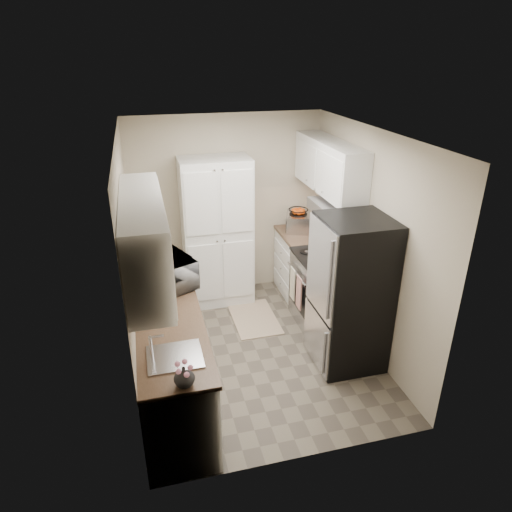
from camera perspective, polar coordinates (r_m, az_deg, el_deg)
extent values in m
plane|color=#665B4C|center=(5.49, 0.01, -11.64)|extent=(3.20, 3.20, 0.00)
cube|color=beige|center=(6.32, -3.65, 6.12)|extent=(2.60, 0.04, 2.50)
cube|color=beige|center=(3.53, 6.62, -10.08)|extent=(2.60, 0.04, 2.50)
cube|color=beige|center=(4.73, -15.41, -1.30)|extent=(0.04, 3.20, 2.50)
cube|color=beige|center=(5.31, 13.73, 1.77)|extent=(0.04, 3.20, 2.50)
cube|color=white|center=(4.49, 0.01, 15.03)|extent=(2.60, 3.20, 0.04)
cube|color=white|center=(3.81, -13.76, 2.03)|extent=(0.33, 1.60, 0.70)
cube|color=white|center=(5.73, 9.10, 10.62)|extent=(0.33, 1.55, 0.58)
cube|color=#99999E|center=(5.44, 9.99, 5.72)|extent=(0.45, 0.76, 0.13)
cube|color=#B7B7BC|center=(3.91, -10.12, -12.33)|extent=(0.45, 0.40, 0.02)
cube|color=brown|center=(4.94, -15.17, -1.03)|extent=(0.02, 0.22, 0.22)
cube|color=white|center=(6.10, -4.91, 2.92)|extent=(0.90, 0.55, 2.00)
cube|color=white|center=(4.77, -10.49, -11.91)|extent=(0.60, 2.30, 0.88)
cube|color=brown|center=(4.52, -10.94, -7.20)|extent=(0.63, 2.33, 0.04)
cube|color=white|center=(6.50, 5.84, -1.10)|extent=(0.60, 0.80, 0.88)
cube|color=brown|center=(6.32, 6.02, 2.66)|extent=(0.63, 0.83, 0.04)
cube|color=#B7B7BC|center=(5.83, 8.33, -4.33)|extent=(0.64, 0.76, 0.90)
cube|color=black|center=(5.62, 8.61, -0.18)|extent=(0.66, 0.78, 0.03)
cube|color=black|center=(5.70, 11.37, 1.08)|extent=(0.06, 0.76, 0.22)
cube|color=tan|center=(5.55, 5.39, -4.60)|extent=(0.01, 0.16, 0.42)
cube|color=beige|center=(5.75, 4.59, -3.47)|extent=(0.01, 0.16, 0.42)
cube|color=#B7B7BC|center=(5.00, 11.74, -4.62)|extent=(0.70, 0.72, 1.70)
imported|color=silver|center=(4.94, -10.71, -1.86)|extent=(0.61, 0.70, 0.33)
cylinder|color=black|center=(5.22, -13.46, -1.02)|extent=(0.07, 0.07, 0.26)
imported|color=white|center=(3.57, -8.96, -14.66)|extent=(0.21, 0.21, 0.17)
cube|color=#49893E|center=(5.45, -10.72, 0.44)|extent=(0.09, 0.21, 0.27)
cube|color=#B6B6BB|center=(6.38, 5.27, 4.27)|extent=(0.45, 0.50, 0.24)
cube|color=tan|center=(6.05, -0.21, -7.79)|extent=(0.56, 0.89, 0.01)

